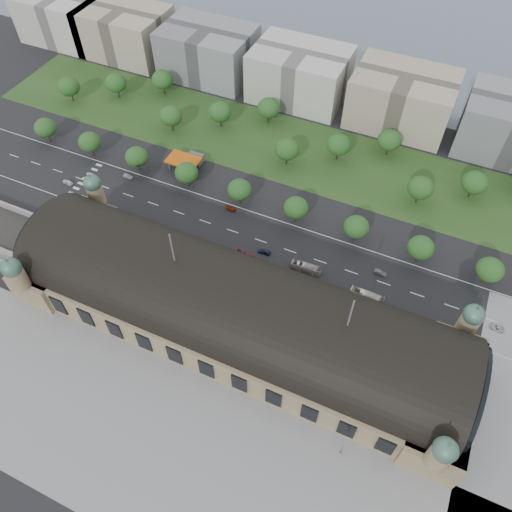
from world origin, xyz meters
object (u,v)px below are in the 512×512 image
at_px(traffic_car_0, 68,182).
at_px(parked_car_1, 117,217).
at_px(traffic_car_1, 128,176).
at_px(parked_car_0, 85,215).
at_px(bus_west, 248,259).
at_px(traffic_car_4, 264,252).
at_px(bus_east, 367,296).
at_px(bus_mid, 306,267).
at_px(parked_car_5, 215,263).
at_px(pedestrian_0, 341,453).
at_px(parked_car_4, 135,233).
at_px(traffic_car_3, 231,209).
at_px(traffic_car_6, 497,328).
at_px(petrol_station, 190,159).
at_px(traffic_car_2, 162,228).
at_px(parked_car_2, 150,239).
at_px(parked_car_6, 168,237).
at_px(parked_car_3, 182,242).
at_px(traffic_car_5, 380,273).

relative_size(traffic_car_0, parked_car_1, 0.85).
xyz_separation_m(traffic_car_1, parked_car_0, (-2.80, -26.08, 0.02)).
distance_m(parked_car_1, bus_west, 56.36).
relative_size(traffic_car_4, bus_east, 0.40).
xyz_separation_m(bus_mid, bus_east, (23.60, -3.09, 0.11)).
relative_size(parked_car_5, pedestrian_0, 3.21).
bearing_deg(parked_car_4, traffic_car_0, -140.14).
distance_m(traffic_car_0, bus_west, 87.11).
xyz_separation_m(traffic_car_1, traffic_car_3, (48.21, 0.97, -0.07)).
xyz_separation_m(traffic_car_0, traffic_car_6, (174.05, 1.83, -0.19)).
relative_size(parked_car_4, bus_east, 0.35).
xyz_separation_m(parked_car_1, parked_car_4, (11.00, -4.00, -0.10)).
xyz_separation_m(petrol_station, bus_mid, (66.38, -33.28, -1.38)).
distance_m(traffic_car_2, parked_car_2, 6.82).
relative_size(traffic_car_2, parked_car_6, 0.97).
height_order(parked_car_0, parked_car_4, parked_car_0).
xyz_separation_m(parked_car_1, pedestrian_0, (109.05, -49.92, 0.01)).
bearing_deg(traffic_car_3, parked_car_3, 166.04).
distance_m(traffic_car_4, parked_car_1, 60.50).
bearing_deg(traffic_car_3, parked_car_1, 127.75).
xyz_separation_m(petrol_station, parked_car_0, (-22.83, -44.28, -2.22)).
xyz_separation_m(traffic_car_0, traffic_car_3, (69.23, 14.66, -0.19)).
xyz_separation_m(traffic_car_4, parked_car_0, (-72.29, -12.10, -0.08)).
bearing_deg(bus_mid, bus_west, 100.90).
xyz_separation_m(parked_car_4, parked_car_6, (12.82, 3.39, 0.03)).
bearing_deg(parked_car_2, traffic_car_3, 108.47).
relative_size(parked_car_0, bus_east, 0.37).
bearing_deg(pedestrian_0, parked_car_5, 123.72).
distance_m(traffic_car_1, traffic_car_3, 48.22).
bearing_deg(bus_east, parked_car_3, 95.34).
xyz_separation_m(traffic_car_0, traffic_car_5, (132.65, 8.02, -0.06)).
xyz_separation_m(parked_car_3, pedestrian_0, (79.29, -49.63, 0.14)).
relative_size(traffic_car_0, parked_car_6, 0.97).
xyz_separation_m(traffic_car_0, bus_mid, (107.44, -1.39, 0.74)).
bearing_deg(parked_car_2, traffic_car_5, 69.85).
xyz_separation_m(traffic_car_6, bus_mid, (-66.62, -3.23, 0.93)).
height_order(traffic_car_5, pedestrian_0, pedestrian_0).
bearing_deg(parked_car_5, bus_mid, 76.55).
xyz_separation_m(traffic_car_2, parked_car_2, (-1.33, -6.69, 0.04)).
relative_size(traffic_car_3, parked_car_4, 1.05).
bearing_deg(traffic_car_2, parked_car_1, -88.79).
relative_size(parked_car_5, parked_car_6, 1.04).
bearing_deg(parked_car_4, parked_car_3, 67.66).
distance_m(traffic_car_1, bus_east, 111.51).
relative_size(traffic_car_2, parked_car_2, 0.98).
bearing_deg(petrol_station, parked_car_3, -64.61).
xyz_separation_m(parked_car_3, parked_car_5, (15.95, -3.71, 0.06)).
xyz_separation_m(parked_car_0, bus_east, (112.82, 7.91, 0.94)).
relative_size(bus_mid, bus_east, 0.93).
xyz_separation_m(traffic_car_5, pedestrian_0, (6.96, -66.33, 0.04)).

